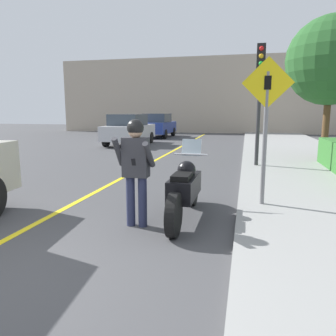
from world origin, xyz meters
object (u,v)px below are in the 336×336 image
street_tree (331,61)px  parked_car_blue (158,125)px  traffic_light (260,82)px  crossing_sign (266,118)px  person_biker (136,162)px  motorcycle (185,189)px  parked_car_silver (129,129)px

street_tree → parked_car_blue: size_ratio=1.20×
traffic_light → parked_car_blue: bearing=118.7°
traffic_light → crossing_sign: bearing=-90.2°
person_biker → parked_car_blue: person_biker is taller
motorcycle → crossing_sign: 1.97m
crossing_sign → parked_car_blue: bearing=111.5°
person_biker → traffic_light: 6.60m
motorcycle → person_biker: size_ratio=1.39×
parked_car_silver → motorcycle: bearing=-65.7°
traffic_light → parked_car_silver: 9.37m
motorcycle → parked_car_blue: 18.22m
person_biker → parked_car_blue: (-4.53, 18.01, -0.19)m
street_tree → traffic_light: bearing=-138.9°
traffic_light → parked_car_blue: size_ratio=0.89×
person_biker → traffic_light: (2.01, 6.06, 1.67)m
person_biker → parked_car_silver: (-4.65, 12.38, -0.19)m
crossing_sign → parked_car_silver: crossing_sign is taller
parked_car_blue → traffic_light: bearing=-61.3°
person_biker → street_tree: size_ratio=0.34×
person_biker → traffic_light: traffic_light is taller
motorcycle → parked_car_silver: 12.97m
person_biker → crossing_sign: crossing_sign is taller
crossing_sign → street_tree: size_ratio=0.53×
crossing_sign → street_tree: street_tree is taller
traffic_light → parked_car_silver: (-6.66, 6.32, -1.86)m
parked_car_silver → traffic_light: bearing=-43.5°
street_tree → crossing_sign: bearing=-110.0°
crossing_sign → motorcycle: bearing=-146.9°
traffic_light → street_tree: (2.45, 2.14, 0.86)m
parked_car_silver → parked_car_blue: (0.12, 5.63, 0.00)m
person_biker → parked_car_silver: 13.22m
street_tree → parked_car_silver: street_tree is taller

